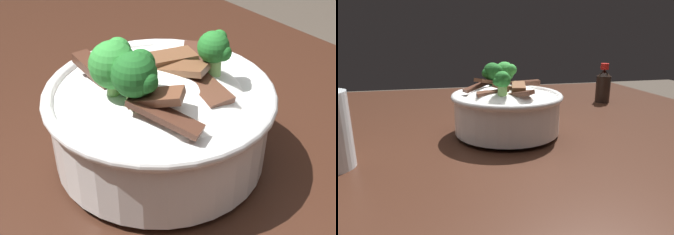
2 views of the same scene
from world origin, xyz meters
TOP-DOWN VIEW (x-y plane):
  - rice_bowl at (-0.05, 0.10)m, footprint 0.23×0.23m

SIDE VIEW (x-z plane):
  - rice_bowl at x=-0.05m, z-range 0.76..0.90m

